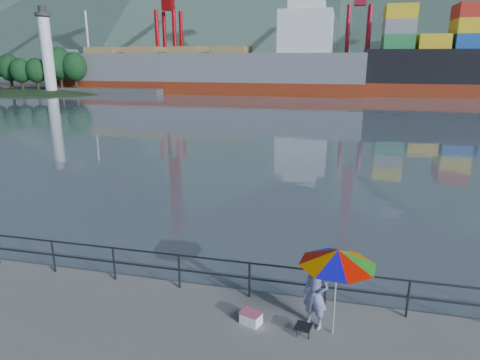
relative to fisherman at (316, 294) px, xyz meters
name	(u,v)px	position (x,y,z in m)	size (l,w,h in m)	color
harbor_water	(335,79)	(-2.79, 129.21, -0.85)	(500.00, 280.00, 0.00)	slate
far_dock	(377,87)	(7.21, 92.21, -0.85)	(200.00, 40.00, 0.40)	#514F4C
guardrail	(214,275)	(-2.79, 0.91, -0.33)	(22.00, 0.06, 1.03)	#2D3033
lighthouse_islet	(28,91)	(-57.76, 61.20, -0.59)	(48.00, 26.40, 19.20)	#263F1E
fisherman	(316,294)	(0.00, 0.00, 0.00)	(0.62, 0.41, 1.70)	#323A92
beach_umbrella	(338,257)	(0.45, -0.19, 1.11)	(2.14, 2.14, 2.14)	white
folding_stool	(303,330)	(-0.22, -0.41, -0.73)	(0.42, 0.42, 0.24)	black
cooler_bag	(251,319)	(-1.50, -0.27, -0.71)	(0.48, 0.32, 0.28)	white
fishing_rod	(309,296)	(-0.22, 1.29, -0.85)	(0.02, 0.02, 1.93)	black
bulk_carrier	(216,70)	(-23.36, 70.14, 3.19)	(57.89, 10.02, 14.50)	maroon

